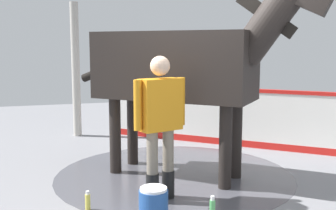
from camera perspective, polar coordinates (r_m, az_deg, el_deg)
The scene contains 9 objects.
ground_plane at distance 5.61m, azimuth 3.08°, elevation -10.49°, with size 16.00×16.00×0.02m, color gray.
wet_patch at distance 5.90m, azimuth 0.87°, elevation -9.43°, with size 3.28×3.28×0.00m, color #4C4C54.
barrier_wall at distance 7.61m, azimuth 6.98°, elevation -1.79°, with size 2.78×3.12×1.04m.
roof_post_far at distance 8.37m, azimuth -12.44°, elevation 4.66°, with size 0.16×0.16×2.61m, color #B7B2A8.
horse at distance 5.58m, azimuth 2.15°, elevation 5.47°, with size 2.47×2.75×2.66m.
handler at distance 4.75m, azimuth -1.07°, elevation -1.83°, with size 0.35×0.65×1.67m.
wash_bucket at distance 4.41m, azimuth -1.98°, elevation -13.30°, with size 0.30×0.30×0.34m.
bottle_shampoo at distance 4.75m, azimuth -10.87°, elevation -12.75°, with size 0.06×0.06×0.22m.
bottle_spray at distance 4.44m, azimuth 6.06°, elevation -13.89°, with size 0.06×0.06×0.26m.
Camera 1 is at (-5.00, 1.83, 1.78)m, focal length 44.77 mm.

